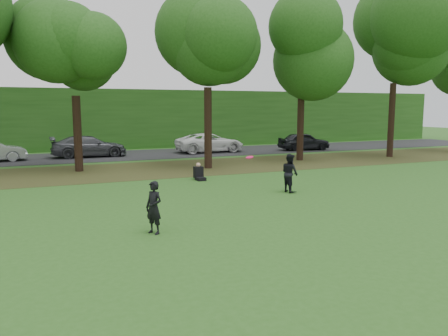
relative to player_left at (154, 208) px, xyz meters
name	(u,v)px	position (x,y,z in m)	size (l,w,h in m)	color
ground	(232,230)	(2.13, -0.52, -0.74)	(120.00, 120.00, 0.00)	#2A581B
leaf_litter	(137,170)	(2.13, 12.48, -0.74)	(60.00, 7.00, 0.01)	#3E2A16
street	(114,156)	(2.13, 20.48, -0.73)	(70.00, 7.00, 0.02)	black
far_hedge	(101,119)	(2.13, 26.48, 1.76)	(70.00, 3.00, 5.00)	#1F4D16
player_left	(154,208)	(0.00, 0.00, 0.00)	(0.54, 0.35, 1.48)	black
player_right	(290,173)	(6.67, 3.73, 0.06)	(0.78, 0.61, 1.60)	black
parked_cars	(107,146)	(1.58, 19.92, 0.02)	(38.75, 3.78, 1.53)	black
frisbee	(250,157)	(3.95, 2.02, 1.02)	(0.29, 0.28, 0.10)	#F81466
seated_person	(199,173)	(4.24, 8.11, -0.43)	(0.43, 0.74, 0.83)	black
tree_line	(127,25)	(1.79, 12.41, 7.10)	(55.30, 7.90, 12.31)	black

